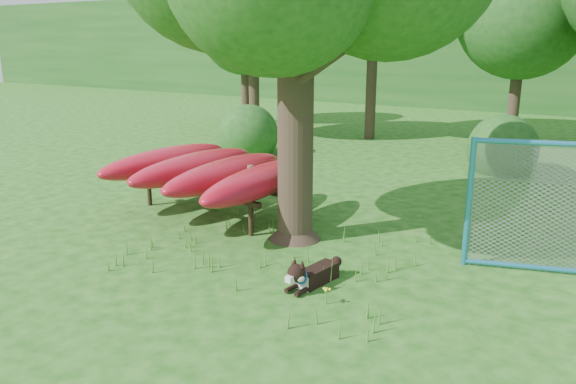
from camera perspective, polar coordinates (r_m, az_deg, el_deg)
The scene contains 11 objects.
ground at distance 8.42m, azimuth -5.46°, elevation -8.24°, with size 80.00×80.00×0.00m, color #195210.
wooden_post at distance 10.30m, azimuth -3.80°, elevation -0.23°, with size 0.31×0.17×1.15m.
kayak_rack at distance 10.99m, azimuth -7.92°, elevation 2.21°, with size 3.64×3.84×1.17m.
husky_dog at distance 7.91m, azimuth 2.31°, elevation -8.39°, with size 0.41×1.10×0.49m.
wildflower_clump at distance 7.40m, azimuth 3.93°, elevation -9.96°, with size 0.11×0.12×0.24m.
bg_tree_a at distance 19.68m, azimuth -3.60°, elevation 18.48°, with size 4.40×4.40×6.70m.
bg_tree_c at distance 19.44m, azimuth 22.78°, elevation 16.32°, with size 4.00×4.00×6.12m.
bg_tree_f at distance 23.54m, azimuth -4.46°, elevation 16.08°, with size 3.60×3.60×5.55m.
shrub_left at distance 17.07m, azimuth -3.99°, elevation 3.86°, with size 1.80×1.80×1.80m, color #1A4D18.
shrub_mid at distance 15.76m, azimuth 20.75°, elevation 1.95°, with size 1.80×1.80×1.80m, color #1A4D18.
wooded_hillside at distance 34.49m, azimuth 24.12°, elevation 13.33°, with size 80.00×12.00×6.00m, color #1A4D18.
Camera 1 is at (4.66, -6.17, 3.33)m, focal length 35.00 mm.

